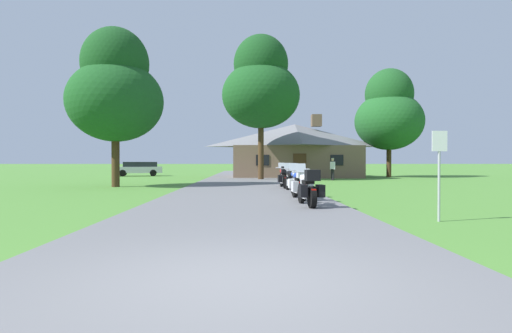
{
  "coord_description": "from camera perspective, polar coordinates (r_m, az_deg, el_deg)",
  "views": [
    {
      "loc": [
        0.12,
        -4.78,
        1.41
      ],
      "look_at": [
        0.69,
        20.72,
        1.12
      ],
      "focal_mm": 29.39,
      "sensor_mm": 36.0,
      "label": 1
    }
  ],
  "objects": [
    {
      "name": "ground_plane",
      "position": [
        24.82,
        -1.55,
        -2.61
      ],
      "size": [
        500.0,
        500.0,
        0.0
      ],
      "primitive_type": "plane",
      "color": "#4C8433"
    },
    {
      "name": "asphalt_driveway",
      "position": [
        22.82,
        -1.58,
        -2.82
      ],
      "size": [
        6.4,
        80.0,
        0.06
      ],
      "primitive_type": "cube",
      "color": "slate",
      "rests_on": "ground"
    },
    {
      "name": "motorcycle_white_nearest_to_camera",
      "position": [
        12.77,
        7.12,
        -2.97
      ],
      "size": [
        0.83,
        2.08,
        1.3
      ],
      "rotation": [
        0.0,
        0.0,
        0.09
      ],
      "color": "black",
      "rests_on": "asphalt_driveway"
    },
    {
      "name": "motorcycle_blue_second_in_row",
      "position": [
        15.0,
        5.98,
        -2.43
      ],
      "size": [
        0.81,
        2.08,
        1.3
      ],
      "rotation": [
        0.0,
        0.0,
        0.08
      ],
      "color": "black",
      "rests_on": "asphalt_driveway"
    },
    {
      "name": "motorcycle_blue_third_in_row",
      "position": [
        16.95,
        5.51,
        -2.07
      ],
      "size": [
        0.74,
        2.08,
        1.3
      ],
      "rotation": [
        0.0,
        0.0,
        0.03
      ],
      "color": "black",
      "rests_on": "asphalt_driveway"
    },
    {
      "name": "motorcycle_black_fourth_in_row",
      "position": [
        19.37,
        4.82,
        -1.7
      ],
      "size": [
        0.69,
        2.08,
        1.3
      ],
      "rotation": [
        0.0,
        0.0,
        0.1
      ],
      "color": "black",
      "rests_on": "asphalt_driveway"
    },
    {
      "name": "motorcycle_red_fifth_in_row",
      "position": [
        21.66,
        3.83,
        -1.48
      ],
      "size": [
        0.77,
        2.08,
        1.3
      ],
      "rotation": [
        0.0,
        0.0,
        0.05
      ],
      "color": "black",
      "rests_on": "asphalt_driveway"
    },
    {
      "name": "motorcycle_red_farthest_in_row",
      "position": [
        24.01,
        3.73,
        -1.25
      ],
      "size": [
        0.66,
        2.08,
        1.3
      ],
      "rotation": [
        0.0,
        0.0,
        0.05
      ],
      "color": "black",
      "rests_on": "asphalt_driveway"
    },
    {
      "name": "stone_lodge",
      "position": [
        39.04,
        5.3,
        2.28
      ],
      "size": [
        11.85,
        7.83,
        5.79
      ],
      "color": "brown",
      "rests_on": "ground"
    },
    {
      "name": "bystander_white_shirt_near_lodge",
      "position": [
        32.22,
        10.38,
        -0.19
      ],
      "size": [
        0.35,
        0.51,
        1.69
      ],
      "rotation": [
        0.0,
        0.0,
        2.0
      ],
      "color": "black",
      "rests_on": "ground"
    },
    {
      "name": "metal_signpost_roadside",
      "position": [
        10.76,
        23.67,
        0.27
      ],
      "size": [
        0.36,
        0.06,
        2.14
      ],
      "color": "#9EA0A5",
      "rests_on": "ground"
    },
    {
      "name": "tree_left_near",
      "position": [
        25.12,
        -18.6,
        9.83
      ],
      "size": [
        5.33,
        5.33,
        8.93
      ],
      "color": "#422D19",
      "rests_on": "ground"
    },
    {
      "name": "tree_by_lodge_front",
      "position": [
        33.02,
        0.67,
        10.89
      ],
      "size": [
        6.03,
        6.03,
        11.25
      ],
      "color": "#422D19",
      "rests_on": "ground"
    },
    {
      "name": "tree_right_of_lodge",
      "position": [
        40.73,
        17.66,
        6.93
      ],
      "size": [
        6.23,
        6.23,
        9.98
      ],
      "color": "#422D19",
      "rests_on": "ground"
    },
    {
      "name": "parked_silver_suv_far_left",
      "position": [
        42.87,
        -15.65,
        -0.22
      ],
      "size": [
        4.89,
        2.8,
        1.4
      ],
      "rotation": [
        0.0,
        0.0,
        1.79
      ],
      "color": "#ADAFB7",
      "rests_on": "ground"
    }
  ]
}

